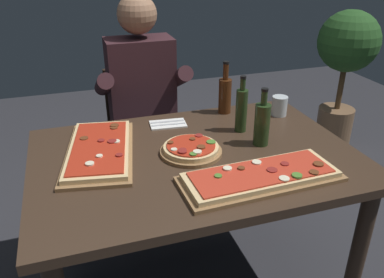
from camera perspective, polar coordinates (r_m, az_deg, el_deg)
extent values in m
cube|color=#3D2B1E|center=(1.74, 0.51, -2.76)|extent=(1.40, 0.96, 0.04)
cylinder|color=#3D2B1E|center=(1.94, 22.82, -14.87)|extent=(0.07, 0.07, 0.70)
cylinder|color=#3D2B1E|center=(2.21, -18.63, -8.64)|extent=(0.07, 0.07, 0.70)
cylinder|color=#3D2B1E|center=(2.47, 11.27, -3.77)|extent=(0.07, 0.07, 0.70)
cube|color=olive|center=(1.56, 9.84, -5.71)|extent=(0.64, 0.26, 0.02)
cube|color=#E5C184|center=(1.55, 9.89, -5.15)|extent=(0.60, 0.23, 0.02)
cube|color=red|center=(1.54, 9.93, -4.74)|extent=(0.55, 0.20, 0.01)
cylinder|color=beige|center=(1.60, 9.30, -3.32)|extent=(0.04, 0.04, 0.01)
cylinder|color=maroon|center=(1.61, 13.22, -3.49)|extent=(0.03, 0.03, 0.01)
cylinder|color=maroon|center=(1.56, 11.46, -4.37)|extent=(0.04, 0.04, 0.00)
cylinder|color=#4C7F2D|center=(1.49, 3.77, -5.32)|extent=(0.03, 0.03, 0.01)
cylinder|color=beige|center=(1.54, 5.12, -4.23)|extent=(0.03, 0.03, 0.01)
cylinder|color=brown|center=(1.55, 7.10, -4.18)|extent=(0.03, 0.03, 0.01)
cylinder|color=brown|center=(1.58, 17.15, -4.58)|extent=(0.04, 0.04, 0.00)
cylinder|color=#4C7F2D|center=(1.54, 14.87, -5.09)|extent=(0.04, 0.04, 0.01)
cylinder|color=beige|center=(1.51, 13.13, -5.54)|extent=(0.04, 0.04, 0.00)
cylinder|color=brown|center=(1.64, 17.74, -3.45)|extent=(0.04, 0.04, 0.01)
cube|color=olive|center=(1.77, -13.14, -1.88)|extent=(0.38, 0.61, 0.02)
cube|color=#E5C184|center=(1.77, -13.20, -1.36)|extent=(0.34, 0.57, 0.02)
cube|color=#B72D19|center=(1.76, -13.24, -0.99)|extent=(0.31, 0.52, 0.01)
cylinder|color=brown|center=(1.83, -15.27, 0.11)|extent=(0.04, 0.04, 0.00)
cylinder|color=maroon|center=(1.79, -12.93, -0.21)|extent=(0.03, 0.03, 0.01)
cylinder|color=beige|center=(1.62, -14.51, -3.44)|extent=(0.04, 0.04, 0.01)
cylinder|color=maroon|center=(1.66, -10.43, -2.28)|extent=(0.03, 0.03, 0.01)
cylinder|color=maroon|center=(1.78, -11.42, -0.31)|extent=(0.04, 0.04, 0.01)
cylinder|color=beige|center=(1.66, -13.19, -2.39)|extent=(0.03, 0.03, 0.01)
cylinder|color=brown|center=(1.93, -11.10, 1.93)|extent=(0.04, 0.04, 0.01)
cylinder|color=beige|center=(1.77, -10.84, -0.33)|extent=(0.03, 0.03, 0.01)
cylinder|color=brown|center=(1.91, -11.16, 1.62)|extent=(0.03, 0.03, 0.01)
cylinder|color=olive|center=(1.73, -0.15, -1.84)|extent=(0.27, 0.27, 0.02)
cylinder|color=#E5C184|center=(1.72, -0.15, -1.31)|extent=(0.24, 0.24, 0.02)
cylinder|color=#B72D19|center=(1.72, -0.15, -0.93)|extent=(0.21, 0.21, 0.01)
cylinder|color=brown|center=(1.76, 0.07, 0.01)|extent=(0.03, 0.03, 0.01)
cylinder|color=maroon|center=(1.67, -1.37, -1.61)|extent=(0.03, 0.03, 0.01)
cylinder|color=maroon|center=(1.65, -1.37, -1.82)|extent=(0.04, 0.04, 0.01)
cylinder|color=brown|center=(1.69, 1.34, -1.15)|extent=(0.04, 0.04, 0.01)
cylinder|color=beige|center=(1.65, 0.79, -1.86)|extent=(0.04, 0.04, 0.01)
cylinder|color=maroon|center=(1.80, 1.00, 0.52)|extent=(0.04, 0.04, 0.00)
cylinder|color=#4C7F2D|center=(1.64, 0.17, -2.16)|extent=(0.03, 0.03, 0.01)
cylinder|color=#4C7F2D|center=(1.74, 2.75, -0.41)|extent=(0.04, 0.04, 0.00)
cylinder|color=beige|center=(1.68, -2.61, -1.50)|extent=(0.03, 0.03, 0.00)
cylinder|color=brown|center=(1.73, -3.13, -0.50)|extent=(0.03, 0.03, 0.01)
cylinder|color=#233819|center=(1.80, 9.99, 2.04)|extent=(0.07, 0.07, 0.19)
cylinder|color=#233819|center=(1.76, 10.31, 5.85)|extent=(0.03, 0.03, 0.06)
cylinder|color=black|center=(1.74, 10.41, 7.02)|extent=(0.03, 0.03, 0.01)
cylinder|color=#233819|center=(1.92, 7.11, 4.04)|extent=(0.06, 0.06, 0.21)
cylinder|color=#233819|center=(1.87, 7.34, 7.81)|extent=(0.03, 0.03, 0.06)
cylinder|color=black|center=(1.86, 7.40, 8.81)|extent=(0.03, 0.03, 0.01)
cylinder|color=#47230F|center=(2.14, 4.75, 6.15)|extent=(0.07, 0.07, 0.19)
cylinder|color=#47230F|center=(2.09, 4.89, 9.63)|extent=(0.03, 0.03, 0.09)
cylinder|color=black|center=(2.08, 4.94, 10.91)|extent=(0.03, 0.03, 0.01)
cylinder|color=silver|center=(2.16, 12.48, 4.68)|extent=(0.08, 0.08, 0.10)
cylinder|color=silver|center=(2.17, 12.41, 4.05)|extent=(0.07, 0.07, 0.05)
cube|color=white|center=(2.01, -3.48, 2.16)|extent=(0.19, 0.13, 0.01)
cube|color=silver|center=(1.99, -3.40, 2.10)|extent=(0.17, 0.03, 0.00)
cube|color=silver|center=(2.03, -3.57, 2.51)|extent=(0.17, 0.03, 0.00)
cube|color=black|center=(2.53, -6.83, -0.59)|extent=(0.44, 0.44, 0.04)
cube|color=black|center=(2.62, -8.00, 5.80)|extent=(0.40, 0.04, 0.42)
cylinder|color=black|center=(2.45, -10.01, -7.82)|extent=(0.04, 0.04, 0.41)
cylinder|color=black|center=(2.52, -1.40, -6.43)|extent=(0.04, 0.04, 0.41)
cylinder|color=black|center=(2.78, -11.24, -3.59)|extent=(0.04, 0.04, 0.41)
cylinder|color=black|center=(2.83, -3.62, -2.46)|extent=(0.04, 0.04, 0.41)
cylinder|color=#23232D|center=(2.46, -8.00, -6.99)|extent=(0.11, 0.11, 0.45)
cylinder|color=#23232D|center=(2.49, -3.47, -6.26)|extent=(0.11, 0.11, 0.45)
cube|color=#23232D|center=(2.40, -6.44, 0.08)|extent=(0.34, 0.40, 0.12)
cube|color=#381E23|center=(2.37, -7.35, 8.05)|extent=(0.38, 0.22, 0.52)
sphere|color=#A37556|center=(2.28, -7.93, 17.38)|extent=(0.22, 0.22, 0.22)
cylinder|color=#381E23|center=(2.29, -12.57, 7.64)|extent=(0.09, 0.31, 0.21)
cylinder|color=#381E23|center=(2.37, -1.86, 8.86)|extent=(0.09, 0.31, 0.21)
cylinder|color=#846042|center=(3.52, 19.70, 1.49)|extent=(0.29, 0.29, 0.36)
cylinder|color=brown|center=(3.40, 20.61, 6.98)|extent=(0.04, 0.04, 0.36)
sphere|color=#285623|center=(3.30, 21.63, 12.95)|extent=(0.46, 0.46, 0.46)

